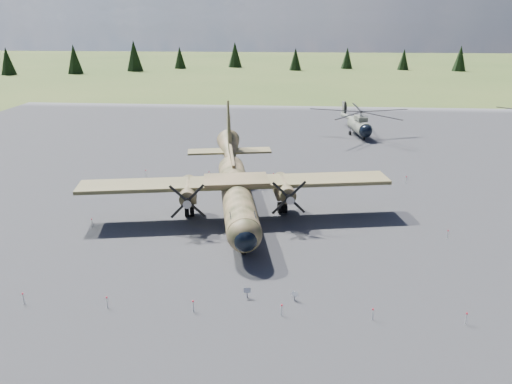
{
  "coord_description": "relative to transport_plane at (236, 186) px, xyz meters",
  "views": [
    {
      "loc": [
        2.64,
        -42.34,
        18.95
      ],
      "look_at": [
        -1.0,
        2.0,
        3.28
      ],
      "focal_mm": 35.0,
      "sensor_mm": 36.0,
      "label": 1
    }
  ],
  "objects": [
    {
      "name": "info_placard_right",
      "position": [
        6.14,
        -16.38,
        -2.43
      ],
      "size": [
        0.47,
        0.31,
        0.68
      ],
      "rotation": [
        0.0,
        0.0,
        -0.31
      ],
      "color": "gray",
      "rests_on": "ground"
    },
    {
      "name": "barrier_fence",
      "position": [
        2.84,
        -4.93,
        -2.37
      ],
      "size": [
        33.12,
        29.62,
        0.85
      ],
      "color": "silver",
      "rests_on": "ground"
    },
    {
      "name": "treeline",
      "position": [
        0.9,
        -22.02,
        1.98
      ],
      "size": [
        329.1,
        326.56,
        10.98
      ],
      "color": "black",
      "rests_on": "ground"
    },
    {
      "name": "ground",
      "position": [
        3.3,
        -4.85,
        -2.88
      ],
      "size": [
        500.0,
        500.0,
        0.0
      ],
      "primitive_type": "plane",
      "color": "#575F2A",
      "rests_on": "ground"
    },
    {
      "name": "helicopter_near",
      "position": [
        16.41,
        35.85,
        0.21
      ],
      "size": [
        20.08,
        21.56,
        4.36
      ],
      "rotation": [
        0.0,
        0.0,
        0.19
      ],
      "color": "slate",
      "rests_on": "ground"
    },
    {
      "name": "apron",
      "position": [
        3.3,
        5.15,
        -2.88
      ],
      "size": [
        120.0,
        120.0,
        0.04
      ],
      "primitive_type": "cube",
      "color": "slate",
      "rests_on": "ground"
    },
    {
      "name": "info_placard_left",
      "position": [
        2.77,
        -16.3,
        -2.35
      ],
      "size": [
        0.53,
        0.28,
        0.8
      ],
      "rotation": [
        0.0,
        0.0,
        0.12
      ],
      "color": "gray",
      "rests_on": "ground"
    },
    {
      "name": "transport_plane",
      "position": [
        0.0,
        0.0,
        0.0
      ],
      "size": [
        30.42,
        27.36,
        10.03
      ],
      "rotation": [
        0.0,
        0.0,
        0.19
      ],
      "color": "#35371D",
      "rests_on": "ground"
    }
  ]
}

